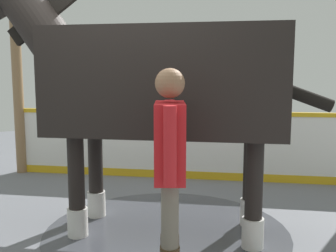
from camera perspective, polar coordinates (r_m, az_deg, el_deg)
name	(u,v)px	position (r m, az deg, el deg)	size (l,w,h in m)	color
ground_plane	(135,228)	(4.21, -4.90, -14.71)	(16.00, 16.00, 0.02)	slate
wet_patch	(167,230)	(4.12, -0.20, -15.03)	(2.48, 2.48, 0.00)	#42444C
barrier_wall	(188,148)	(5.92, 2.98, -3.18)	(3.42, 4.25, 1.04)	white
roof_post_near	(18,89)	(6.64, -21.18, 5.14)	(0.16, 0.16, 2.72)	olive
horse	(154,83)	(3.82, -2.03, 6.39)	(2.48, 2.95, 2.68)	black
handler	(170,162)	(2.90, 0.27, -5.37)	(0.59, 0.43, 1.63)	#47331E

